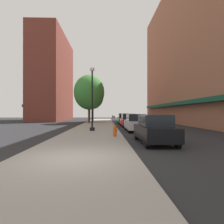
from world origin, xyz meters
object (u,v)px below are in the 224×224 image
parking_meter_far (114,120)px  car_red (128,120)px  parking_meter_near (113,119)px  car_silver (136,123)px  fire_hydrant (115,131)px  car_black (154,129)px  lamppost (92,97)px  tree_near (93,97)px  car_green (124,119)px  tree_mid (89,92)px

parking_meter_far → car_red: car_red is taller
parking_meter_near → car_silver: bearing=-73.5°
fire_hydrant → car_black: 3.24m
fire_hydrant → car_silver: bearing=64.6°
lamppost → tree_near: 19.10m
fire_hydrant → car_black: car_black is taller
car_green → car_black: bearing=-88.0°
parking_meter_far → car_silver: (1.95, -2.27, -0.14)m
parking_meter_near → tree_near: (-3.45, 11.94, 3.92)m
parking_meter_far → tree_near: size_ratio=0.18×
parking_meter_far → car_green: size_ratio=0.30×
tree_mid → car_black: 22.28m
car_black → tree_mid: bearing=104.9°
parking_meter_near → car_black: 13.71m
lamppost → tree_near: tree_near is taller
parking_meter_far → car_green: car_green is taller
fire_hydrant → car_red: car_red is taller
fire_hydrant → car_red: size_ratio=0.18×
tree_near → tree_mid: 4.44m
car_black → car_red: 12.93m
tree_mid → car_green: 7.44m
car_silver → car_green: 12.14m
lamppost → car_green: bearing=72.0°
lamppost → parking_meter_far: size_ratio=4.50×
car_black → car_red: (0.00, 12.93, 0.00)m
car_silver → car_black: bearing=-91.3°
parking_meter_far → tree_near: (-3.45, 16.24, 3.92)m
fire_hydrant → parking_meter_near: 11.23m
parking_meter_near → fire_hydrant: bearing=-91.3°
tree_near → fire_hydrant: bearing=-82.2°
lamppost → tree_near: size_ratio=0.82×
car_black → car_green: 19.14m
lamppost → car_red: 7.97m
tree_near → car_red: tree_near is taller
car_red → car_silver: bearing=-91.6°
lamppost → tree_mid: tree_mid is taller
car_black → car_green: (0.00, 19.14, 0.00)m
car_silver → parking_meter_far: bearing=129.4°
tree_near → car_green: size_ratio=1.67×
fire_hydrant → lamppost: bearing=114.4°
car_green → tree_near: bearing=132.3°
tree_near → car_silver: 19.70m
tree_near → car_red: 14.28m
lamppost → parking_meter_near: 7.70m
parking_meter_near → car_black: (1.95, -13.57, -0.14)m
lamppost → parking_meter_far: (2.15, 2.74, -2.25)m
fire_hydrant → tree_near: size_ratio=0.11×
fire_hydrant → car_red: (2.21, 10.57, 0.29)m
parking_meter_far → car_black: (1.95, -9.27, -0.14)m
parking_meter_near → tree_near: 13.03m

